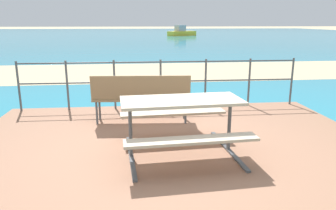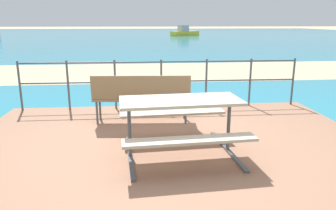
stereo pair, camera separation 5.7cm
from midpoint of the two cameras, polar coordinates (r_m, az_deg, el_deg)
ground_plane at (r=4.84m, az=1.15°, el=-8.43°), size 240.00×240.00×0.00m
patio_paving at (r=4.83m, az=1.16°, el=-8.11°), size 6.40×5.20×0.06m
sea_water at (r=44.48m, az=-4.53°, el=12.05°), size 90.00×90.00×0.01m
beach_strip at (r=12.60m, az=-2.80°, el=5.91°), size 54.07×5.66×0.01m
picnic_table at (r=4.46m, az=2.56°, el=-1.57°), size 1.76×1.60×0.80m
park_bench at (r=5.91m, az=-4.45°, el=1.93°), size 1.80×0.53×0.90m
railing_fence at (r=6.96m, az=-0.96°, el=4.73°), size 5.94×0.04×1.05m
boat_mid at (r=45.09m, az=3.05°, el=12.70°), size 4.40×3.46×1.41m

